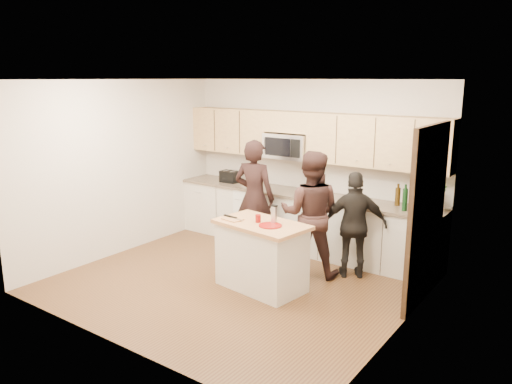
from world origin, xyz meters
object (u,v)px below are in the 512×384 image
Objects in this scene: island at (261,255)px; woman_left at (254,198)px; woman_center at (310,214)px; woman_right at (355,225)px; toaster at (230,177)px.

island is 0.71× the size of woman_left.
woman_center reaches higher than woman_right.
woman_right is (2.62, -0.54, -0.29)m from toaster.
woman_right is at bearing 172.33° from woman_left.
woman_center is (2.08, -0.82, -0.16)m from toaster.
toaster is 2.24m from woman_center.
island is 2.48m from toaster.
island is 1.38m from woman_right.
woman_left reaches higher than woman_center.
toaster is at bearing 146.14° from island.
toaster is at bearing -43.06° from woman_center.
woman_left reaches higher than island.
island is at bearing -41.79° from toaster.
woman_left reaches higher than toaster.
woman_left is at bearing -33.46° from woman_center.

